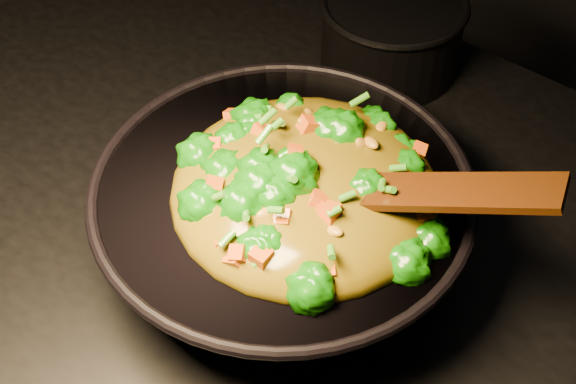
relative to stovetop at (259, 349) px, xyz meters
The scene contains 5 objects.
stovetop is the anchor object (origin of this frame).
wok 0.53m from the stovetop, 32.29° to the right, with size 0.44×0.44×0.12m, color black, non-canonical shape.
stir_fry 0.65m from the stovetop, 24.79° to the right, with size 0.31×0.31×0.11m, color #136507, non-canonical shape.
spatula 0.68m from the stovetop, ahead, with size 0.34×0.05×0.01m, color #3D1A07.
back_pot 0.60m from the stovetop, 87.82° to the left, with size 0.21×0.21×0.12m, color black.
Camera 1 is at (0.51, -0.56, 1.70)m, focal length 50.00 mm.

